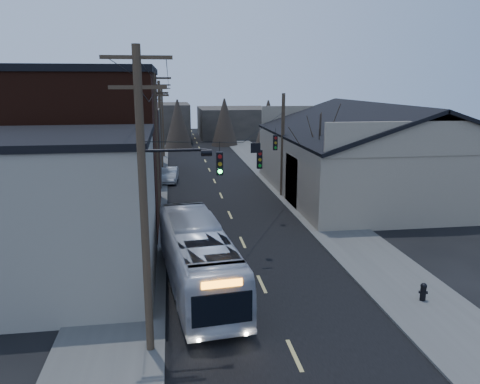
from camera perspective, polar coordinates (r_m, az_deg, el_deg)
The scene contains 14 objects.
road_surface at distance 43.42m, azimuth -2.89°, elevation 0.80°, with size 9.00×110.00×0.02m, color black.
sidewalk_left at distance 43.29m, azimuth -11.48°, elevation 0.58°, with size 4.00×110.00×0.12m, color #474744.
sidewalk_right at distance 44.49m, azimuth 5.47°, elevation 1.12°, with size 4.00×110.00×0.12m, color #474744.
building_clapboard at distance 22.56m, azimuth -20.84°, elevation -2.69°, with size 8.00×8.00×7.00m, color gray.
building_brick at distance 33.05m, azimuth -18.81°, elevation 4.97°, with size 10.00×12.00×10.00m, color black.
building_left_far at distance 48.87m, azimuth -14.85°, elevation 5.92°, with size 9.00×14.00×7.00m, color #2E2925.
warehouse at distance 41.46m, azimuth 16.00°, elevation 3.49°, with size 16.16×20.60×7.73m.
building_far_left at distance 77.50m, azimuth -9.95°, elevation 8.34°, with size 10.00×12.00×6.00m, color #2E2925.
building_far_right at distance 83.23m, azimuth -0.78°, elevation 8.52°, with size 12.00×14.00×5.00m, color #2E2925.
bare_tree at distance 34.38m, azimuth 9.57°, elevation 3.42°, with size 0.40×0.40×7.20m, color black.
utility_lines at distance 36.63m, azimuth -6.95°, elevation 6.25°, with size 11.24×45.28×10.50m.
bus at distance 21.82m, azimuth -5.19°, elevation -7.88°, with size 2.54×10.85×3.02m, color silver.
parked_car at distance 45.31m, azimuth -8.60°, elevation 2.08°, with size 1.47×4.23×1.39m, color #ADB0B5.
fire_hydrant at distance 22.14m, azimuth 21.44°, elevation -11.17°, with size 0.39×0.27×0.80m.
Camera 1 is at (-4.03, -12.21, 9.35)m, focal length 35.00 mm.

